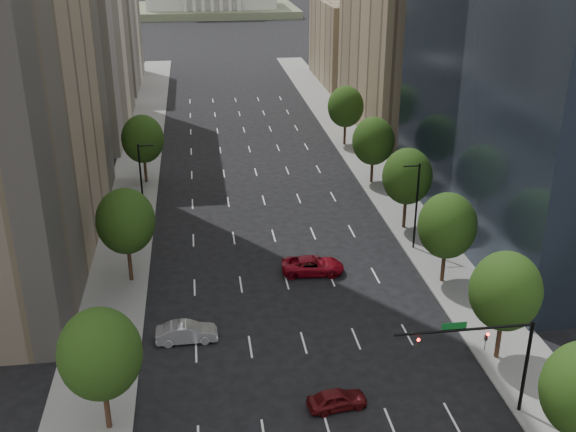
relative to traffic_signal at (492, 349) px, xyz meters
name	(u,v)px	position (x,y,z in m)	size (l,w,h in m)	color
sidewalk_left	(122,244)	(-26.03, 30.00, -5.10)	(6.00, 200.00, 0.15)	slate
sidewalk_right	(417,227)	(4.97, 30.00, -5.10)	(6.00, 200.00, 0.15)	slate
midrise_cream_left	(70,15)	(-35.53, 73.00, 12.33)	(14.00, 30.00, 35.00)	beige
filler_left	(101,39)	(-35.53, 106.00, 3.83)	(14.00, 26.00, 18.00)	beige
parking_tan_right	(404,29)	(14.47, 70.00, 9.83)	(14.00, 30.00, 30.00)	#8C7759
filler_right	(354,41)	(14.47, 103.00, 2.83)	(14.00, 26.00, 16.00)	#8C7759
tree_right_1	(505,291)	(3.47, 6.00, 0.58)	(5.20, 5.20, 8.75)	#382316
tree_right_2	(447,226)	(3.47, 18.00, 0.43)	(5.20, 5.20, 8.61)	#382316
tree_right_3	(407,176)	(3.47, 30.00, 0.72)	(5.20, 5.20, 8.89)	#382316
tree_right_4	(373,141)	(3.47, 44.00, 0.29)	(5.20, 5.20, 8.46)	#382316
tree_right_5	(346,107)	(3.47, 60.00, 0.58)	(5.20, 5.20, 8.75)	#382316
tree_left_0	(100,354)	(-24.53, 2.00, 0.58)	(5.20, 5.20, 8.75)	#382316
tree_left_1	(126,221)	(-24.53, 22.00, 0.79)	(5.20, 5.20, 8.97)	#382316
tree_left_2	(143,139)	(-24.53, 48.00, 0.50)	(5.20, 5.20, 8.68)	#382316
streetlight_rn	(416,204)	(2.91, 25.00, -0.33)	(1.70, 0.20, 9.00)	black
streetlight_ln	(142,182)	(-23.96, 35.00, -0.33)	(1.70, 0.20, 9.00)	black
traffic_signal	(492,349)	(0.00, 0.00, 0.00)	(9.12, 0.40, 7.38)	black
foothills	(240,9)	(24.14, 569.40, -42.95)	(720.00, 413.00, 263.00)	olive
car_maroon	(337,399)	(-9.53, 2.03, -4.48)	(1.64, 4.07, 1.39)	#500D10
car_silver	(187,332)	(-19.53, 11.50, -4.38)	(1.67, 4.78, 1.58)	#9D9DA3
car_red_far	(313,265)	(-7.89, 21.26, -4.37)	(2.67, 5.79, 1.61)	maroon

